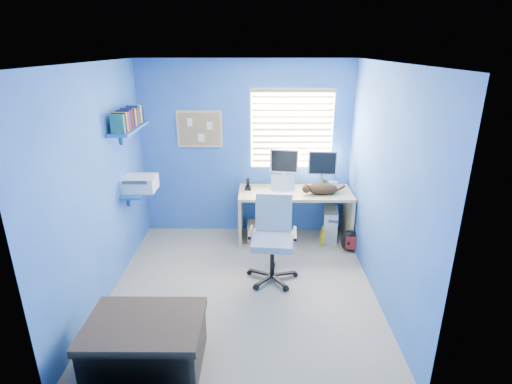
{
  "coord_description": "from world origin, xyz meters",
  "views": [
    {
      "loc": [
        0.18,
        -3.98,
        2.64
      ],
      "look_at": [
        0.15,
        0.65,
        0.95
      ],
      "focal_mm": 28.0,
      "sensor_mm": 36.0,
      "label": 1
    }
  ],
  "objects_px": {
    "laptop": "(283,186)",
    "office_chair": "(273,249)",
    "desk": "(294,216)",
    "tower_pc": "(330,224)",
    "cat": "(322,189)"
  },
  "relations": [
    {
      "from": "desk",
      "to": "tower_pc",
      "type": "xyz_separation_m",
      "value": [
        0.53,
        0.05,
        -0.14
      ]
    },
    {
      "from": "desk",
      "to": "office_chair",
      "type": "relative_size",
      "value": 1.56
    },
    {
      "from": "office_chair",
      "to": "desk",
      "type": "bearing_deg",
      "value": 71.33
    },
    {
      "from": "tower_pc",
      "to": "office_chair",
      "type": "bearing_deg",
      "value": -120.59
    },
    {
      "from": "cat",
      "to": "tower_pc",
      "type": "xyz_separation_m",
      "value": [
        0.18,
        0.14,
        -0.59
      ]
    },
    {
      "from": "laptop",
      "to": "tower_pc",
      "type": "height_order",
      "value": "laptop"
    },
    {
      "from": "office_chair",
      "to": "tower_pc",
      "type": "bearing_deg",
      "value": 50.65
    },
    {
      "from": "laptop",
      "to": "office_chair",
      "type": "height_order",
      "value": "office_chair"
    },
    {
      "from": "laptop",
      "to": "cat",
      "type": "xyz_separation_m",
      "value": [
        0.54,
        0.0,
        -0.03
      ]
    },
    {
      "from": "desk",
      "to": "cat",
      "type": "bearing_deg",
      "value": -14.8
    },
    {
      "from": "cat",
      "to": "laptop",
      "type": "bearing_deg",
      "value": 169.38
    },
    {
      "from": "cat",
      "to": "tower_pc",
      "type": "relative_size",
      "value": 0.94
    },
    {
      "from": "desk",
      "to": "cat",
      "type": "xyz_separation_m",
      "value": [
        0.36,
        -0.09,
        0.45
      ]
    },
    {
      "from": "tower_pc",
      "to": "office_chair",
      "type": "relative_size",
      "value": 0.45
    },
    {
      "from": "desk",
      "to": "tower_pc",
      "type": "distance_m",
      "value": 0.55
    }
  ]
}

